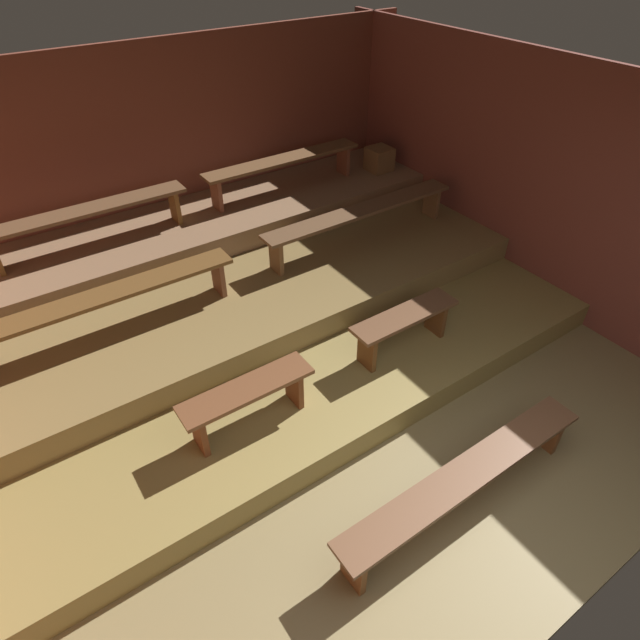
# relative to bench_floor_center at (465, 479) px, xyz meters

# --- Properties ---
(ground) EXTENTS (6.77, 6.15, 0.08)m
(ground) POSITION_rel_bench_floor_center_xyz_m (-0.18, 2.07, -0.39)
(ground) COLOR olive
(wall_back) EXTENTS (6.77, 0.06, 2.59)m
(wall_back) POSITION_rel_bench_floor_center_xyz_m (-0.18, 4.77, 0.95)
(wall_back) COLOR brown
(wall_back) RESTS_ON ground
(wall_right) EXTENTS (0.06, 6.15, 2.59)m
(wall_right) POSITION_rel_bench_floor_center_xyz_m (2.83, 2.07, 0.95)
(wall_right) COLOR brown
(wall_right) RESTS_ON ground
(platform_lower) EXTENTS (5.97, 3.94, 0.27)m
(platform_lower) POSITION_rel_bench_floor_center_xyz_m (-0.18, 2.77, -0.21)
(platform_lower) COLOR olive
(platform_lower) RESTS_ON ground
(platform_middle) EXTENTS (5.97, 2.77, 0.27)m
(platform_middle) POSITION_rel_bench_floor_center_xyz_m (-0.18, 3.36, 0.05)
(platform_middle) COLOR olive
(platform_middle) RESTS_ON platform_lower
(platform_upper) EXTENTS (5.97, 1.24, 0.27)m
(platform_upper) POSITION_rel_bench_floor_center_xyz_m (-0.18, 4.12, 0.32)
(platform_upper) COLOR #876448
(platform_upper) RESTS_ON platform_middle
(bench_floor_center) EXTENTS (2.30, 0.28, 0.42)m
(bench_floor_center) POSITION_rel_bench_floor_center_xyz_m (0.00, 0.00, 0.00)
(bench_floor_center) COLOR brown
(bench_floor_center) RESTS_ON ground
(bench_lower_left) EXTENTS (1.12, 0.28, 0.42)m
(bench_lower_left) POSITION_rel_bench_floor_center_xyz_m (-1.02, 1.44, 0.23)
(bench_lower_left) COLOR brown
(bench_lower_left) RESTS_ON platform_lower
(bench_lower_right) EXTENTS (1.12, 0.28, 0.42)m
(bench_lower_right) POSITION_rel_bench_floor_center_xyz_m (0.65, 1.44, 0.23)
(bench_lower_right) COLOR brown
(bench_lower_right) RESTS_ON platform_lower
(bench_middle_left) EXTENTS (2.52, 0.28, 0.42)m
(bench_middle_left) POSITION_rel_bench_floor_center_xyz_m (-1.66, 2.95, 0.54)
(bench_middle_left) COLOR brown
(bench_middle_left) RESTS_ON platform_middle
(bench_middle_right) EXTENTS (2.52, 0.28, 0.42)m
(bench_middle_right) POSITION_rel_bench_floor_center_xyz_m (1.29, 2.95, 0.54)
(bench_middle_right) COLOR brown
(bench_middle_right) RESTS_ON platform_middle
(bench_upper_left) EXTENTS (2.10, 0.28, 0.42)m
(bench_upper_left) POSITION_rel_bench_floor_center_xyz_m (-1.37, 4.15, 0.80)
(bench_upper_left) COLOR brown
(bench_upper_left) RESTS_ON platform_upper
(bench_upper_right) EXTENTS (2.10, 0.28, 0.42)m
(bench_upper_right) POSITION_rel_bench_floor_center_xyz_m (1.01, 4.15, 0.80)
(bench_upper_right) COLOR brown
(bench_upper_right) RESTS_ON platform_upper
(wooden_crate_upper) EXTENTS (0.31, 0.31, 0.31)m
(wooden_crate_upper) POSITION_rel_bench_floor_center_xyz_m (2.41, 3.97, 0.61)
(wooden_crate_upper) COLOR brown
(wooden_crate_upper) RESTS_ON platform_upper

